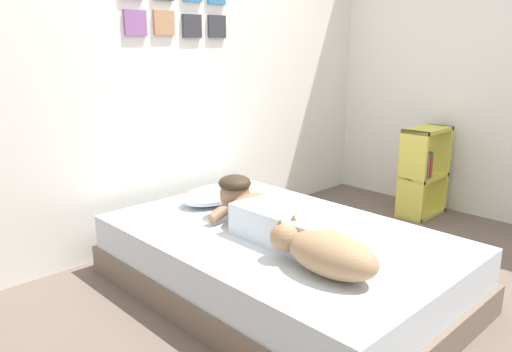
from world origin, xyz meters
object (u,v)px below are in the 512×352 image
object	(u,v)px
bed	(280,261)
coffee_cup	(239,206)
pillow	(216,195)
person_lying	(278,215)
cell_phone	(276,232)
dog	(326,252)
bookshelf	(423,171)

from	to	relation	value
bed	coffee_cup	size ratio (longest dim) A/B	16.28
pillow	person_lying	size ratio (longest dim) A/B	0.57
person_lying	cell_phone	size ratio (longest dim) A/B	6.57
dog	cell_phone	size ratio (longest dim) A/B	4.11
bed	pillow	bearing A→B (deg)	83.58
pillow	cell_phone	xyz separation A→B (m)	(-0.11, -0.67, -0.05)
coffee_cup	bookshelf	distance (m)	1.83
person_lying	cell_phone	world-z (taller)	person_lying
person_lying	pillow	bearing A→B (deg)	80.95
bed	cell_phone	distance (m)	0.20
bookshelf	dog	bearing A→B (deg)	-163.75
pillow	bookshelf	size ratio (longest dim) A/B	0.69
bed	person_lying	size ratio (longest dim) A/B	2.21
bed	person_lying	world-z (taller)	person_lying
bed	coffee_cup	world-z (taller)	coffee_cup
pillow	cell_phone	bearing A→B (deg)	-99.36
coffee_cup	bookshelf	world-z (taller)	bookshelf
person_lying	dog	distance (m)	0.55
dog	coffee_cup	world-z (taller)	dog
coffee_cup	pillow	bearing A→B (deg)	86.49
person_lying	cell_phone	bearing A→B (deg)	112.21
person_lying	dog	world-z (taller)	person_lying
dog	bookshelf	size ratio (longest dim) A/B	0.77
pillow	bookshelf	distance (m)	1.88
dog	bookshelf	xyz separation A→B (m)	(2.11, 0.61, -0.09)
dog	coffee_cup	size ratio (longest dim) A/B	4.60
pillow	coffee_cup	size ratio (longest dim) A/B	4.16
pillow	cell_phone	world-z (taller)	pillow
bookshelf	coffee_cup	bearing A→B (deg)	170.03
bed	pillow	distance (m)	0.72
pillow	bed	bearing A→B (deg)	-96.42
pillow	coffee_cup	bearing A→B (deg)	-93.51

